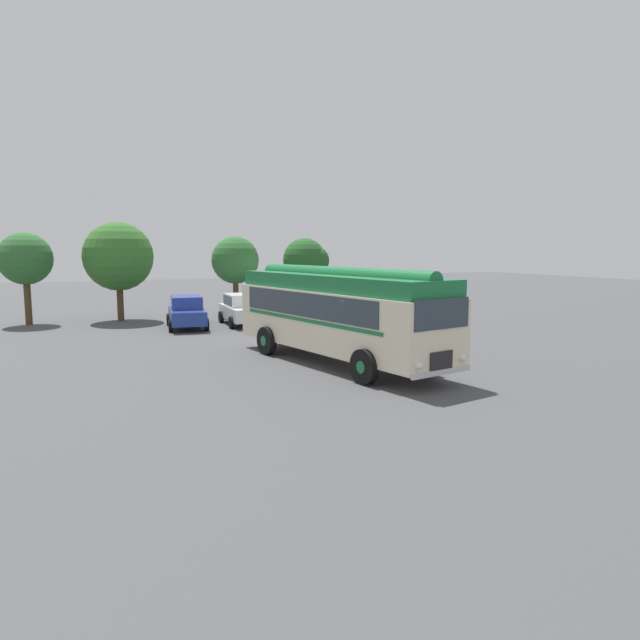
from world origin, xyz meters
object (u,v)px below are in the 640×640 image
at_px(car_near_left, 187,312).
at_px(car_mid_left, 242,309).
at_px(vintage_bus, 338,311).
at_px(box_van, 288,298).

xyz_separation_m(car_near_left, car_mid_left, (2.98, -0.02, 0.00)).
height_order(vintage_bus, car_mid_left, vintage_bus).
xyz_separation_m(car_near_left, box_van, (5.75, 0.09, 0.52)).
distance_m(vintage_bus, box_van, 11.94).
xyz_separation_m(vintage_bus, car_mid_left, (0.00, 11.48, -1.05)).
height_order(vintage_bus, box_van, vintage_bus).
xyz_separation_m(car_mid_left, box_van, (2.78, 0.11, 0.52)).
bearing_deg(box_van, car_mid_left, -177.70).
height_order(car_mid_left, box_van, box_van).
xyz_separation_m(vintage_bus, box_van, (2.78, 11.60, -0.53)).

